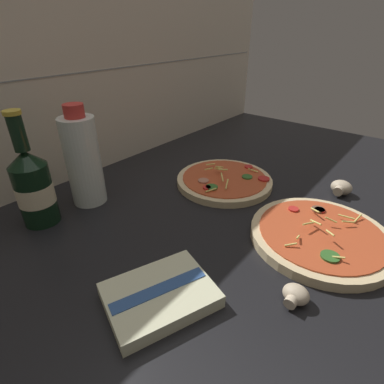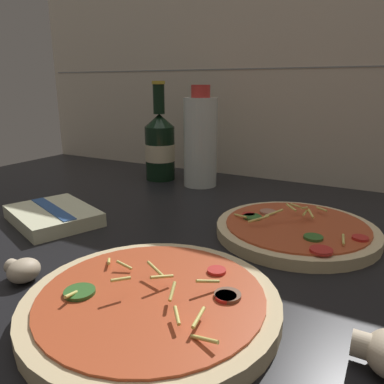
{
  "view_description": "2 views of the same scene",
  "coord_description": "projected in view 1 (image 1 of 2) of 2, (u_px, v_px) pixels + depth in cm",
  "views": [
    {
      "loc": [
        -51.18,
        -29.22,
        40.86
      ],
      "look_at": [
        -6.49,
        7.4,
        8.4
      ],
      "focal_mm": 28.0,
      "sensor_mm": 36.0,
      "label": 1
    },
    {
      "loc": [
        23.31,
        -47.65,
        26.33
      ],
      "look_at": [
        -7.64,
        8.61,
        7.76
      ],
      "focal_mm": 35.0,
      "sensor_mm": 36.0,
      "label": 2
    }
  ],
  "objects": [
    {
      "name": "mushroom_right",
      "position": [
        341.0,
        188.0,
        0.77
      ],
      "size": [
        5.45,
        5.19,
        3.63
      ],
      "color": "beige",
      "rests_on": "counter_slab"
    },
    {
      "name": "oil_bottle",
      "position": [
        83.0,
        160.0,
        0.69
      ],
      "size": [
        7.96,
        7.96,
        23.68
      ],
      "color": "silver",
      "rests_on": "counter_slab"
    },
    {
      "name": "beer_bottle",
      "position": [
        33.0,
        186.0,
        0.63
      ],
      "size": [
        7.58,
        7.58,
        24.59
      ],
      "color": "black",
      "rests_on": "counter_slab"
    },
    {
      "name": "tile_backsplash",
      "position": [
        99.0,
        70.0,
        0.81
      ],
      "size": [
        160.0,
        1.13,
        60.0
      ],
      "color": "beige",
      "rests_on": "ground"
    },
    {
      "name": "dish_towel",
      "position": [
        160.0,
        295.0,
        0.47
      ],
      "size": [
        19.7,
        17.38,
        2.56
      ],
      "color": "beige",
      "rests_on": "counter_slab"
    },
    {
      "name": "mushroom_left",
      "position": [
        295.0,
        295.0,
        0.47
      ],
      "size": [
        4.42,
        4.21,
        2.95
      ],
      "color": "beige",
      "rests_on": "counter_slab"
    },
    {
      "name": "counter_slab",
      "position": [
        234.0,
        218.0,
        0.7
      ],
      "size": [
        160.0,
        90.0,
        2.5
      ],
      "color": "black",
      "rests_on": "ground"
    },
    {
      "name": "pizza_near",
      "position": [
        320.0,
        236.0,
        0.6
      ],
      "size": [
        27.59,
        27.59,
        4.57
      ],
      "color": "beige",
      "rests_on": "counter_slab"
    },
    {
      "name": "pizza_far",
      "position": [
        224.0,
        180.0,
        0.82
      ],
      "size": [
        25.77,
        25.77,
        5.0
      ],
      "color": "beige",
      "rests_on": "counter_slab"
    }
  ]
}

